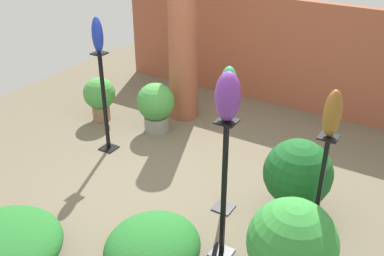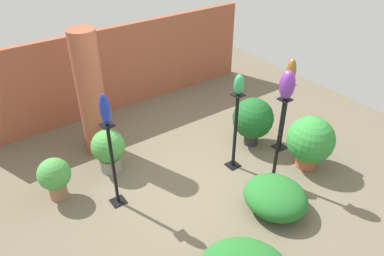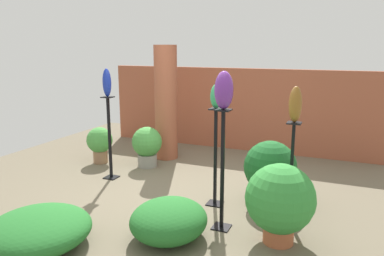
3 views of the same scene
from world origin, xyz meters
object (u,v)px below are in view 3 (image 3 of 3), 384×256
(potted_plant_walkway_edge, at_px, (147,145))
(pedestal_jade, at_px, (215,161))
(art_vase_cobalt, at_px, (107,83))
(brick_pillar, at_px, (166,103))
(potted_plant_mid_left, at_px, (100,142))
(pedestal_cobalt, at_px, (110,141))
(pedestal_violet, at_px, (222,175))
(potted_plant_mid_right, at_px, (270,168))
(art_vase_bronze, at_px, (295,104))
(art_vase_violet, at_px, (224,90))
(art_vase_jade, at_px, (216,96))
(potted_plant_near_pillar, at_px, (280,200))
(pedestal_bronze, at_px, (291,176))

(potted_plant_walkway_edge, bearing_deg, pedestal_jade, -33.14)
(art_vase_cobalt, bearing_deg, brick_pillar, 76.97)
(potted_plant_mid_left, height_order, potted_plant_walkway_edge, potted_plant_walkway_edge)
(pedestal_cobalt, bearing_deg, pedestal_violet, -23.07)
(potted_plant_mid_left, bearing_deg, potted_plant_mid_right, -11.05)
(potted_plant_mid_left, bearing_deg, pedestal_jade, -19.99)
(art_vase_bronze, xyz_separation_m, art_vase_cobalt, (-2.85, 0.41, 0.11))
(art_vase_violet, relative_size, art_vase_jade, 1.34)
(potted_plant_walkway_edge, bearing_deg, pedestal_violet, -40.87)
(pedestal_cobalt, distance_m, art_vase_violet, 2.56)
(pedestal_jade, relative_size, potted_plant_mid_right, 1.50)
(pedestal_violet, xyz_separation_m, art_vase_bronze, (0.69, 0.52, 0.77))
(art_vase_cobalt, distance_m, potted_plant_near_pillar, 3.17)
(potted_plant_mid_left, bearing_deg, pedestal_cobalt, -42.66)
(art_vase_violet, xyz_separation_m, art_vase_bronze, (0.69, 0.52, -0.19))
(brick_pillar, bearing_deg, pedestal_cobalt, -103.03)
(potted_plant_mid_left, distance_m, potted_plant_near_pillar, 3.82)
(pedestal_bronze, bearing_deg, pedestal_jade, 175.04)
(art_vase_cobalt, xyz_separation_m, potted_plant_mid_right, (2.53, -0.03, -1.02))
(pedestal_bronze, distance_m, art_vase_jade, 1.33)
(potted_plant_walkway_edge, bearing_deg, art_vase_jade, -33.14)
(pedestal_jade, xyz_separation_m, art_vase_jade, (0.00, 0.00, 0.85))
(potted_plant_mid_right, bearing_deg, potted_plant_walkway_edge, 161.42)
(brick_pillar, xyz_separation_m, potted_plant_near_pillar, (2.52, -2.34, -0.56))
(pedestal_cobalt, relative_size, potted_plant_mid_right, 1.52)
(art_vase_violet, height_order, art_vase_jade, art_vase_violet)
(potted_plant_mid_right, distance_m, potted_plant_walkway_edge, 2.42)
(art_vase_jade, bearing_deg, pedestal_cobalt, 170.26)
(pedestal_violet, height_order, art_vase_jade, art_vase_jade)
(potted_plant_mid_right, bearing_deg, art_vase_violet, -112.14)
(brick_pillar, xyz_separation_m, potted_plant_mid_left, (-0.96, -0.76, -0.66))
(art_vase_bronze, height_order, art_vase_cobalt, art_vase_cobalt)
(pedestal_jade, height_order, pedestal_cobalt, pedestal_cobalt)
(brick_pillar, relative_size, potted_plant_mid_right, 2.43)
(potted_plant_mid_right, bearing_deg, potted_plant_mid_left, 168.95)
(art_vase_jade, distance_m, potted_plant_mid_right, 1.19)
(art_vase_cobalt, height_order, potted_plant_mid_right, art_vase_cobalt)
(art_vase_jade, xyz_separation_m, potted_plant_near_pillar, (0.96, -0.67, -0.97))
(pedestal_cobalt, height_order, art_vase_bronze, art_vase_bronze)
(brick_pillar, relative_size, pedestal_jade, 1.62)
(pedestal_bronze, xyz_separation_m, art_vase_violet, (-0.69, -0.52, 1.05))
(brick_pillar, distance_m, art_vase_bronze, 3.11)
(pedestal_violet, height_order, pedestal_jade, pedestal_violet)
(potted_plant_walkway_edge, bearing_deg, potted_plant_mid_left, -170.42)
(brick_pillar, distance_m, pedestal_bronze, 3.12)
(pedestal_jade, xyz_separation_m, pedestal_cobalt, (-1.87, 0.32, 0.01))
(brick_pillar, xyz_separation_m, art_vase_cobalt, (-0.31, -1.35, 0.48))
(art_vase_violet, distance_m, art_vase_bronze, 0.88)
(pedestal_jade, bearing_deg, potted_plant_walkway_edge, 146.86)
(pedestal_jade, height_order, art_vase_bronze, art_vase_bronze)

